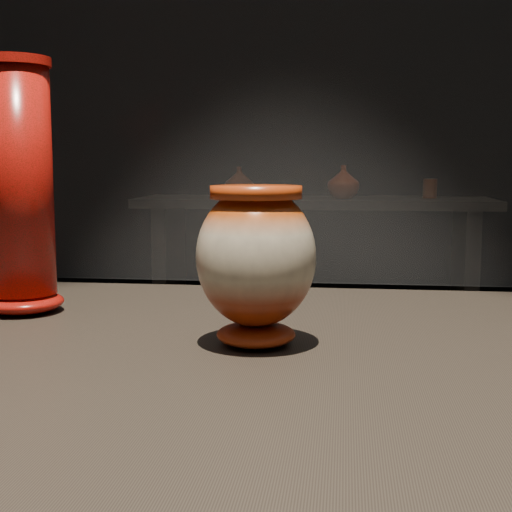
# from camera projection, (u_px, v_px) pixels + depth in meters

# --- Properties ---
(main_vase) EXTENTS (0.16, 0.16, 0.18)m
(main_vase) POSITION_uv_depth(u_px,v_px,m) (256.00, 259.00, 0.79)
(main_vase) COLOR maroon
(main_vase) RESTS_ON display_plinth
(tall_vase) EXTENTS (0.14, 0.14, 0.34)m
(tall_vase) POSITION_uv_depth(u_px,v_px,m) (19.00, 191.00, 0.96)
(tall_vase) COLOR red
(tall_vase) RESTS_ON display_plinth
(back_shelf) EXTENTS (2.00, 0.60, 0.90)m
(back_shelf) POSITION_uv_depth(u_px,v_px,m) (314.00, 244.00, 4.09)
(back_shelf) COLOR black
(back_shelf) RESTS_ON ground
(back_vase_left) EXTENTS (0.23, 0.23, 0.18)m
(back_vase_left) POSITION_uv_depth(u_px,v_px,m) (239.00, 182.00, 4.08)
(back_vase_left) COLOR maroon
(back_vase_left) RESTS_ON back_shelf
(back_vase_mid) EXTENTS (0.25, 0.25, 0.19)m
(back_vase_mid) POSITION_uv_depth(u_px,v_px,m) (343.00, 182.00, 3.98)
(back_vase_mid) COLOR maroon
(back_vase_mid) RESTS_ON back_shelf
(back_vase_right) EXTENTS (0.08, 0.08, 0.11)m
(back_vase_right) POSITION_uv_depth(u_px,v_px,m) (430.00, 188.00, 4.01)
(back_vase_right) COLOR maroon
(back_vase_right) RESTS_ON back_shelf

